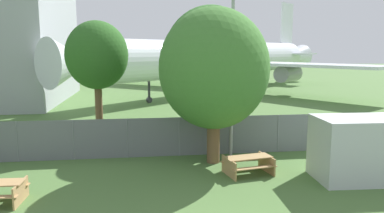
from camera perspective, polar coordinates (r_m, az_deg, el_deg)
perimeter_fence at (r=18.58m, az=-1.94°, el=-4.60°), size 56.07×0.07×1.94m
airplane at (r=46.44m, az=4.73°, el=7.29°), size 36.76×33.95×12.30m
portable_cabin at (r=16.91m, az=25.98°, el=-5.77°), size 4.80×2.47×2.55m
picnic_bench_near_cabin at (r=16.20m, az=8.56°, el=-8.50°), size 2.20×1.74×0.76m
tree_left_of_cabin at (r=17.03m, az=3.36°, el=5.75°), size 5.01×5.01×7.14m
tree_behind_benches at (r=21.71m, az=2.82°, el=7.35°), size 5.42×5.42×7.74m
tree_far_right at (r=21.61m, az=-14.29°, el=7.49°), size 3.46×3.46×6.83m
light_mast at (r=17.99m, az=6.18°, el=8.27°), size 0.44×0.44×8.48m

